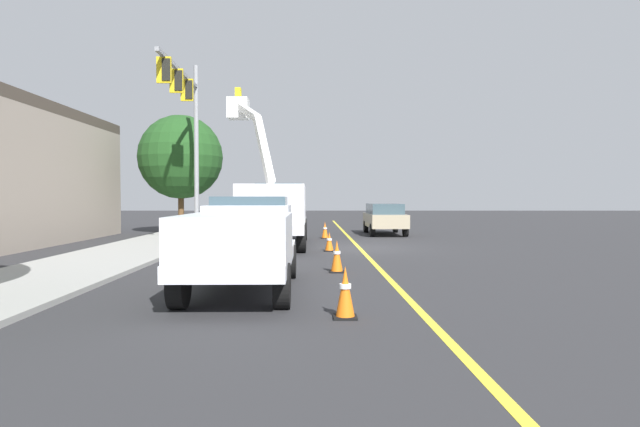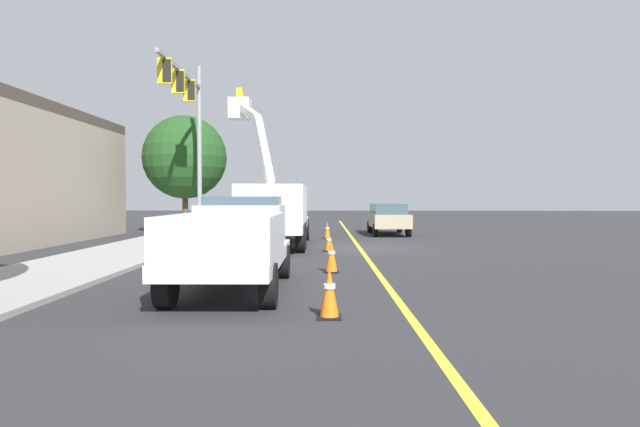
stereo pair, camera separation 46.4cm
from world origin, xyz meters
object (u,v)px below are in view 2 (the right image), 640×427
at_px(traffic_cone_trailing, 327,230).
at_px(service_pickup_truck, 233,240).
at_px(utility_bucket_truck, 276,207).
at_px(traffic_cone_mid_front, 332,257).
at_px(traffic_signal_mast, 189,113).
at_px(traffic_cone_leading, 329,293).
at_px(passing_minivan, 388,217).
at_px(traffic_cone_mid_rear, 329,242).

bearing_deg(traffic_cone_trailing, service_pickup_truck, 172.64).
bearing_deg(utility_bucket_truck, traffic_cone_mid_front, -163.71).
relative_size(service_pickup_truck, traffic_signal_mast, 0.66).
relative_size(traffic_cone_leading, traffic_signal_mast, 0.10).
bearing_deg(passing_minivan, traffic_cone_leading, 171.30).
bearing_deg(traffic_cone_trailing, passing_minivan, -48.70).
height_order(traffic_cone_leading, traffic_cone_trailing, traffic_cone_leading).
height_order(passing_minivan, traffic_cone_leading, passing_minivan).
relative_size(passing_minivan, traffic_cone_mid_front, 5.51).
distance_m(traffic_cone_mid_front, traffic_cone_trailing, 11.85).
bearing_deg(traffic_cone_leading, utility_bucket_truck, 9.77).
height_order(traffic_cone_mid_rear, traffic_signal_mast, traffic_signal_mast).
distance_m(traffic_cone_leading, traffic_cone_mid_front, 5.47).
distance_m(passing_minivan, traffic_cone_leading, 20.46).
distance_m(traffic_cone_leading, traffic_cone_trailing, 17.33).
height_order(traffic_cone_trailing, traffic_signal_mast, traffic_signal_mast).
distance_m(utility_bucket_truck, traffic_cone_mid_front, 8.51).
relative_size(traffic_cone_mid_front, traffic_signal_mast, 0.10).
bearing_deg(traffic_cone_mid_rear, traffic_cone_mid_front, -178.85).
bearing_deg(passing_minivan, service_pickup_truck, 163.59).
distance_m(traffic_cone_mid_rear, traffic_cone_trailing, 6.21).
xyz_separation_m(service_pickup_truck, traffic_signal_mast, (12.70, 4.37, 4.74)).
relative_size(traffic_cone_leading, traffic_cone_trailing, 1.07).
bearing_deg(traffic_cone_trailing, traffic_signal_mast, 108.09).
xyz_separation_m(utility_bucket_truck, traffic_signal_mast, (1.71, 4.13, 4.25)).
bearing_deg(traffic_signal_mast, traffic_cone_mid_front, -146.47).
distance_m(passing_minivan, traffic_cone_mid_front, 15.07).
bearing_deg(traffic_cone_leading, traffic_signal_mast, 22.94).
xyz_separation_m(passing_minivan, traffic_signal_mast, (-4.94, 9.56, 4.88)).
height_order(passing_minivan, traffic_cone_mid_front, passing_minivan).
height_order(passing_minivan, traffic_cone_mid_rear, passing_minivan).
bearing_deg(traffic_signal_mast, passing_minivan, -62.69).
xyz_separation_m(service_pickup_truck, traffic_cone_leading, (-2.58, -2.10, -0.68)).
bearing_deg(traffic_cone_trailing, traffic_cone_mid_front, -178.93).
xyz_separation_m(traffic_cone_trailing, traffic_signal_mast, (-2.05, 6.27, 5.45)).
xyz_separation_m(traffic_cone_leading, traffic_cone_trailing, (17.33, 0.19, -0.03)).
xyz_separation_m(service_pickup_truck, traffic_cone_mid_front, (2.90, -2.13, -0.69)).
bearing_deg(service_pickup_truck, passing_minivan, -16.41).
relative_size(utility_bucket_truck, passing_minivan, 1.71).
bearing_deg(traffic_signal_mast, traffic_cone_trailing, -71.91).
distance_m(service_pickup_truck, traffic_cone_mid_front, 3.66).
bearing_deg(service_pickup_truck, traffic_cone_leading, -140.83).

